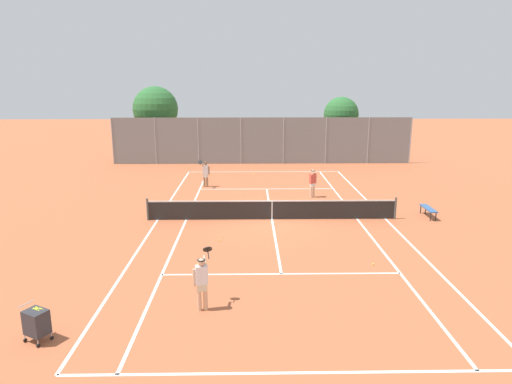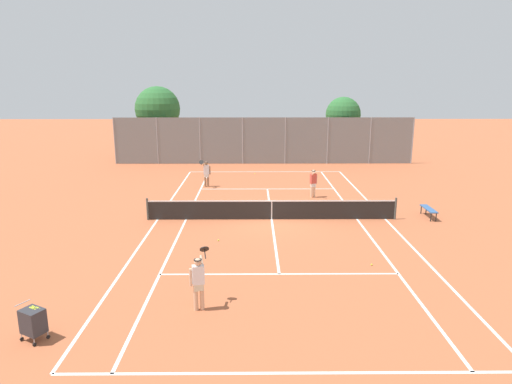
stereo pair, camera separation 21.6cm
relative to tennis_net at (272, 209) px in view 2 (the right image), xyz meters
The scene contains 17 objects.
ground_plane 0.51m from the tennis_net, ahead, with size 120.00×120.00×0.00m, color #B25B38.
court_line_markings 0.51m from the tennis_net, ahead, with size 11.10×23.90×0.01m.
tennis_net is the anchor object (origin of this frame).
ball_cart 12.33m from the tennis_net, 121.98° to the right, with size 0.77×0.71×0.96m.
player_near_side 9.23m from the tennis_net, 105.58° to the right, with size 0.55×0.83×1.77m.
player_far_left 8.05m from the tennis_net, 118.36° to the left, with size 0.65×0.74×1.77m.
player_far_right 5.01m from the tennis_net, 59.39° to the left, with size 0.44×0.57×1.60m.
loose_tennis_ball_0 6.36m from the tennis_net, 117.94° to the right, with size 0.07×0.07×0.07m, color #D1DB33.
loose_tennis_ball_1 9.69m from the tennis_net, 71.34° to the left, with size 0.07×0.07×0.07m, color #D1DB33.
loose_tennis_ball_2 3.86m from the tennis_net, 127.76° to the right, with size 0.07×0.07×0.07m, color #D1DB33.
loose_tennis_ball_3 11.08m from the tennis_net, 93.88° to the left, with size 0.07×0.07×0.07m, color #D1DB33.
loose_tennis_ball_4 6.62m from the tennis_net, 59.12° to the right, with size 0.07×0.07×0.07m, color #D1DB33.
loose_tennis_ball_5 3.75m from the tennis_net, 125.78° to the left, with size 0.07×0.07×0.07m, color #D1DB33.
courtside_bench 7.68m from the tennis_net, ahead, with size 0.36×1.50×0.47m.
back_fence 15.39m from the tennis_net, 90.00° to the left, with size 23.93×0.08×3.72m.
tree_behind_left 20.54m from the tennis_net, 116.36° to the left, with size 3.78×3.78×6.09m.
tree_behind_right 19.39m from the tennis_net, 69.58° to the left, with size 2.94×2.94×5.22m.
Camera 2 is at (-0.91, -21.02, 6.48)m, focal length 32.00 mm.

